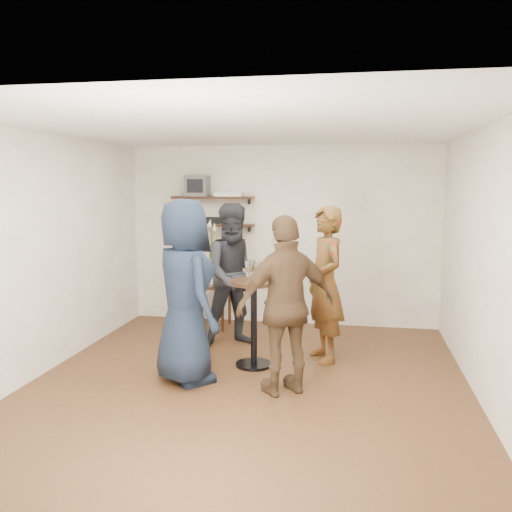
{
  "coord_description": "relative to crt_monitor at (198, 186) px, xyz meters",
  "views": [
    {
      "loc": [
        1.06,
        -5.3,
        2.06
      ],
      "look_at": [
        0.0,
        0.4,
        1.28
      ],
      "focal_mm": 38.0,
      "sensor_mm": 36.0,
      "label": 1
    }
  ],
  "objects": [
    {
      "name": "drinks_table",
      "position": [
        1.18,
        -1.85,
        -1.39
      ],
      "size": [
        0.54,
        0.54,
        0.98
      ],
      "color": "black",
      "rests_on": "room"
    },
    {
      "name": "shelf_lower",
      "position": [
        0.22,
        0.0,
        -0.57
      ],
      "size": [
        1.2,
        0.25,
        0.04
      ],
      "primitive_type": "cube",
      "color": "black",
      "rests_on": "room"
    },
    {
      "name": "person_dark",
      "position": [
        0.81,
        -1.09,
        -1.11
      ],
      "size": [
        1.09,
        1.0,
        1.81
      ],
      "primitive_type": "imported",
      "rotation": [
        0.0,
        0.0,
        0.45
      ],
      "color": "black",
      "rests_on": "room"
    },
    {
      "name": "crt_monitor",
      "position": [
        0.0,
        0.0,
        0.0
      ],
      "size": [
        0.32,
        0.3,
        0.3
      ],
      "primitive_type": "cube",
      "color": "#59595B",
      "rests_on": "shelf_upper"
    },
    {
      "name": "radio",
      "position": [
        0.23,
        0.0,
        -0.5
      ],
      "size": [
        0.22,
        0.1,
        0.1
      ],
      "primitive_type": "cube",
      "color": "black",
      "rests_on": "shelf_lower"
    },
    {
      "name": "person_plaid",
      "position": [
        1.95,
        -1.49,
        -1.12
      ],
      "size": [
        0.67,
        0.78,
        1.8
      ],
      "primitive_type": "imported",
      "rotation": [
        0.0,
        0.0,
        -1.13
      ],
      "color": "#A11712",
      "rests_on": "room"
    },
    {
      "name": "wine_glass_br",
      "position": [
        1.22,
        -1.84,
        -0.9
      ],
      "size": [
        0.07,
        0.07,
        0.2
      ],
      "color": "silver",
      "rests_on": "drinks_table"
    },
    {
      "name": "wine_glass_bl",
      "position": [
        1.16,
        -1.79,
        -0.89
      ],
      "size": [
        0.07,
        0.07,
        0.22
      ],
      "color": "silver",
      "rests_on": "drinks_table"
    },
    {
      "name": "dvd_deck",
      "position": [
        0.47,
        0.0,
        -0.12
      ],
      "size": [
        0.4,
        0.24,
        0.06
      ],
      "primitive_type": "cube",
      "color": "silver",
      "rests_on": "shelf_upper"
    },
    {
      "name": "shelf_upper",
      "position": [
        0.22,
        0.0,
        -0.17
      ],
      "size": [
        1.2,
        0.25,
        0.04
      ],
      "primitive_type": "cube",
      "color": "black",
      "rests_on": "room"
    },
    {
      "name": "power_strip",
      "position": [
        -0.15,
        0.05,
        -0.54
      ],
      "size": [
        0.3,
        0.05,
        0.03
      ],
      "primitive_type": "cube",
      "color": "black",
      "rests_on": "shelf_lower"
    },
    {
      "name": "vase_lilies",
      "position": [
        0.28,
        -0.32,
        -1.09
      ],
      "size": [
        0.19,
        0.19,
        0.93
      ],
      "rotation": [
        0.0,
        0.0,
        -0.12
      ],
      "color": "white",
      "rests_on": "side_table"
    },
    {
      "name": "person_navy",
      "position": [
        0.57,
        -2.44,
        -1.06
      ],
      "size": [
        1.08,
        1.09,
        1.91
      ],
      "primitive_type": "imported",
      "rotation": [
        0.0,
        0.0,
        2.33
      ],
      "color": "black",
      "rests_on": "room"
    },
    {
      "name": "wine_glass_fl",
      "position": [
        1.13,
        -1.89,
        -0.88
      ],
      "size": [
        0.07,
        0.07,
        0.22
      ],
      "color": "silver",
      "rests_on": "drinks_table"
    },
    {
      "name": "side_table",
      "position": [
        0.28,
        -0.32,
        -1.49
      ],
      "size": [
        0.59,
        0.59,
        0.64
      ],
      "rotation": [
        0.0,
        0.0,
        -0.12
      ],
      "color": "black",
      "rests_on": "room"
    },
    {
      "name": "room",
      "position": [
        1.22,
        -2.38,
        -0.72
      ],
      "size": [
        4.58,
        5.08,
        2.68
      ],
      "color": "#3F2714",
      "rests_on": "ground"
    },
    {
      "name": "person_brown",
      "position": [
        1.64,
        -2.57,
        -1.14
      ],
      "size": [
        1.1,
        0.92,
        1.76
      ],
      "primitive_type": "imported",
      "rotation": [
        0.0,
        0.0,
        3.71
      ],
      "color": "#4A341F",
      "rests_on": "room"
    },
    {
      "name": "wine_glass_fr",
      "position": [
        1.24,
        -1.88,
        -0.9
      ],
      "size": [
        0.07,
        0.07,
        0.2
      ],
      "color": "silver",
      "rests_on": "drinks_table"
    }
  ]
}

